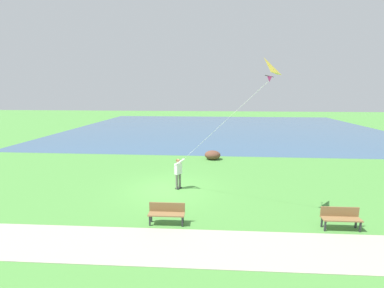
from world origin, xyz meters
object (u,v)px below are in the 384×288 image
(lakeside_shrub, at_px, (213,155))
(person_kite_flyer, at_px, (178,171))
(park_bench_far_walkway, at_px, (341,217))
(flying_kite, at_px, (263,70))
(park_bench_near_walkway, at_px, (167,212))

(lakeside_shrub, bearing_deg, person_kite_flyer, -15.52)
(park_bench_far_walkway, bearing_deg, flying_kite, -105.89)
(park_bench_far_walkway, xyz_separation_m, lakeside_shrub, (-10.82, -5.13, -0.15))
(flying_kite, height_order, park_bench_far_walkway, flying_kite)
(park_bench_far_walkway, height_order, lakeside_shrub, park_bench_far_walkway)
(person_kite_flyer, xyz_separation_m, flying_kite, (3.08, 3.86, 5.20))
(person_kite_flyer, bearing_deg, park_bench_far_walkway, 60.45)
(person_kite_flyer, height_order, park_bench_far_walkway, person_kite_flyer)
(park_bench_far_walkway, bearing_deg, person_kite_flyer, -119.55)
(person_kite_flyer, distance_m, park_bench_far_walkway, 8.09)
(flying_kite, height_order, park_bench_near_walkway, flying_kite)
(park_bench_near_walkway, bearing_deg, person_kite_flyer, -179.62)
(flying_kite, distance_m, lakeside_shrub, 11.70)
(park_bench_far_walkway, bearing_deg, park_bench_near_walkway, -89.06)
(flying_kite, bearing_deg, lakeside_shrub, -168.78)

